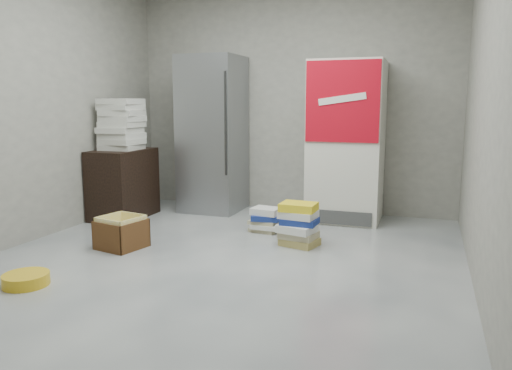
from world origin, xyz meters
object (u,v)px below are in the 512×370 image
(steel_fridge, at_px, (213,135))
(cardboard_box, at_px, (122,235))
(phonebook_stack_main, at_px, (299,224))
(coke_cooler, at_px, (346,142))
(wood_shelf, at_px, (123,184))

(steel_fridge, bearing_deg, cardboard_box, -93.87)
(phonebook_stack_main, height_order, cardboard_box, phonebook_stack_main)
(coke_cooler, xyz_separation_m, cardboard_box, (-1.77, -1.82, -0.78))
(coke_cooler, distance_m, cardboard_box, 2.66)
(steel_fridge, relative_size, phonebook_stack_main, 4.66)
(wood_shelf, distance_m, cardboard_box, 1.34)
(steel_fridge, distance_m, wood_shelf, 1.23)
(coke_cooler, height_order, wood_shelf, coke_cooler)
(phonebook_stack_main, bearing_deg, cardboard_box, -146.94)
(steel_fridge, distance_m, coke_cooler, 1.65)
(steel_fridge, relative_size, cardboard_box, 4.28)
(steel_fridge, height_order, cardboard_box, steel_fridge)
(phonebook_stack_main, bearing_deg, wood_shelf, 179.01)
(phonebook_stack_main, bearing_deg, steel_fridge, 150.49)
(steel_fridge, height_order, coke_cooler, steel_fridge)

